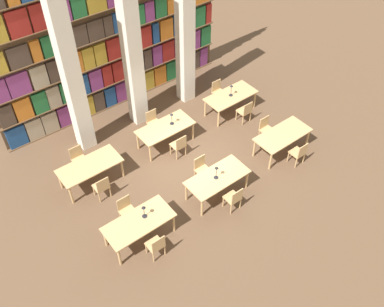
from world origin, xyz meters
TOP-DOWN VIEW (x-y plane):
  - ground_plane at (0.00, 0.00)m, footprint 40.00×40.00m
  - bookshelf_bank at (-0.01, 4.28)m, footprint 8.68×0.35m
  - pillar_left at (-2.10, 2.95)m, footprint 0.50×0.50m
  - pillar_center at (0.00, 2.95)m, footprint 0.50×0.50m
  - pillar_right at (2.10, 2.95)m, footprint 0.50×0.50m
  - reading_table_0 at (-2.72, -1.34)m, footprint 1.89×0.89m
  - chair_0 at (-2.67, -2.07)m, footprint 0.42×0.40m
  - chair_1 at (-2.67, -0.61)m, footprint 0.42×0.40m
  - desk_lamp_0 at (-2.50, -1.29)m, footprint 0.14×0.14m
  - reading_table_1 at (-0.05, -1.40)m, footprint 1.89×0.89m
  - chair_2 at (-0.04, -2.13)m, footprint 0.42×0.40m
  - chair_3 at (-0.04, -0.67)m, footprint 0.42×0.40m
  - desk_lamp_1 at (-0.11, -1.40)m, footprint 0.14×0.14m
  - reading_table_2 at (2.80, -1.29)m, footprint 1.89×0.89m
  - chair_4 at (2.81, -2.02)m, footprint 0.42×0.40m
  - chair_5 at (2.81, -0.56)m, footprint 0.42×0.40m
  - reading_table_3 at (-2.76, 1.29)m, footprint 1.89×0.89m
  - chair_6 at (-2.80, 0.56)m, footprint 0.42×0.40m
  - chair_7 at (-2.80, 2.02)m, footprint 0.42×0.40m
  - reading_table_4 at (0.02, 1.31)m, footprint 1.89×0.89m
  - chair_8 at (0.03, 0.58)m, footprint 0.42×0.40m
  - chair_9 at (0.03, 2.04)m, footprint 0.42×0.40m
  - desk_lamp_2 at (0.28, 1.31)m, footprint 0.14×0.14m
  - reading_table_5 at (2.84, 1.28)m, footprint 1.89×0.89m
  - chair_10 at (2.88, 0.55)m, footprint 0.42×0.40m
  - chair_11 at (2.88, 2.01)m, footprint 0.42×0.40m
  - desk_lamp_3 at (2.83, 1.27)m, footprint 0.14×0.14m

SIDE VIEW (x-z plane):
  - ground_plane at x=0.00m, z-range 0.00..0.00m
  - chair_0 at x=-2.67m, z-range 0.03..0.90m
  - chair_1 at x=-2.67m, z-range 0.03..0.90m
  - chair_2 at x=-0.04m, z-range 0.03..0.90m
  - chair_3 at x=-0.04m, z-range 0.03..0.90m
  - chair_4 at x=2.81m, z-range 0.03..0.90m
  - chair_5 at x=2.81m, z-range 0.03..0.90m
  - chair_6 at x=-2.80m, z-range 0.03..0.90m
  - chair_7 at x=-2.80m, z-range 0.03..0.90m
  - chair_8 at x=0.03m, z-range 0.03..0.90m
  - chair_9 at x=0.03m, z-range 0.03..0.90m
  - chair_10 at x=2.88m, z-range 0.03..0.90m
  - chair_11 at x=2.88m, z-range 0.03..0.90m
  - reading_table_0 at x=-2.72m, z-range 0.29..1.03m
  - reading_table_1 at x=-0.05m, z-range 0.29..1.03m
  - reading_table_2 at x=2.80m, z-range 0.29..1.03m
  - reading_table_3 at x=-2.76m, z-range 0.29..1.03m
  - reading_table_4 at x=0.02m, z-range 0.29..1.03m
  - reading_table_5 at x=2.84m, z-range 0.29..1.03m
  - desk_lamp_0 at x=-2.50m, z-range 0.81..1.25m
  - desk_lamp_2 at x=0.28m, z-range 0.82..1.26m
  - desk_lamp_3 at x=2.83m, z-range 0.82..1.28m
  - desk_lamp_1 at x=-0.11m, z-range 0.82..1.29m
  - bookshelf_bank at x=-0.01m, z-range -0.07..5.43m
  - pillar_left at x=-2.10m, z-range 0.00..6.00m
  - pillar_center at x=0.00m, z-range 0.00..6.00m
  - pillar_right at x=2.10m, z-range 0.00..6.00m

